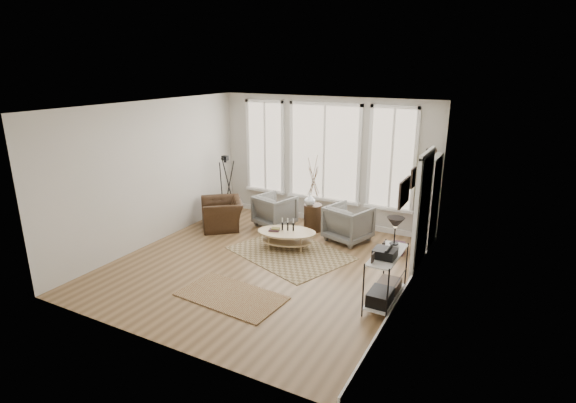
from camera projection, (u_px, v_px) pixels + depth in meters
The scene contains 17 objects.
room at pixel (264, 191), 7.91m from camera, with size 5.50×5.54×2.90m.
bay_window at pixel (324, 155), 10.14m from camera, with size 4.14×0.12×2.24m.
door at pixel (423, 211), 7.80m from camera, with size 0.09×1.06×2.22m.
bookcase at pixel (427, 203), 8.82m from camera, with size 0.31×0.85×2.06m.
low_shelf at pixel (386, 273), 6.85m from camera, with size 0.38×1.08×1.30m.
wall_art at pixel (406, 188), 6.38m from camera, with size 0.04×0.88×0.44m.
rug_main at pixel (290, 253), 8.83m from camera, with size 2.17×1.63×0.01m, color brown.
rug_runner at pixel (231, 296), 7.19m from camera, with size 1.69×0.94×0.01m, color brown.
coffee_table at pixel (286, 235), 8.98m from camera, with size 1.33×1.04×0.54m.
armchair_left at pixel (275, 210), 10.26m from camera, with size 0.77×0.80×0.73m, color slate.
armchair_right at pixel (348, 223), 9.38m from camera, with size 0.81×0.83×0.76m, color slate.
side_table at pixel (313, 196), 9.81m from camera, with size 0.40×0.40×1.69m.
vase at pixel (310, 199), 9.82m from camera, with size 0.24×0.24×0.25m, color silver.
accent_chair at pixel (222, 214), 10.16m from camera, with size 0.87×1.00×0.65m, color #332012.
tripod_camera at pixel (226, 189), 10.84m from camera, with size 0.52×0.52×1.49m.
book_stack_near at pixel (398, 248), 8.83m from camera, with size 0.24×0.31×0.20m, color maroon.
book_stack_far at pixel (398, 249), 8.83m from camera, with size 0.19×0.24×0.15m, color maroon.
Camera 1 is at (3.99, -6.49, 3.57)m, focal length 28.00 mm.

